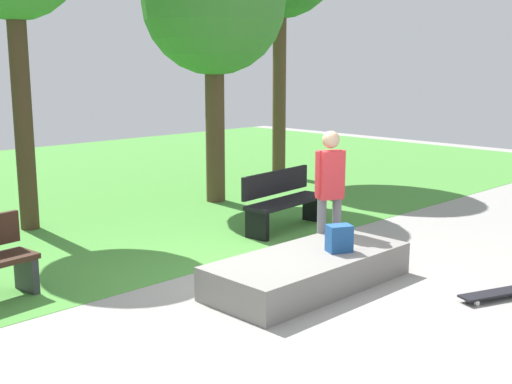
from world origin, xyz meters
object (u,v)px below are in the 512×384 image
Objects in this scene: concrete_ledge at (309,270)px; tree_leaning_ash at (214,5)px; skateboard_by_ledge at (492,294)px; skater_watching at (330,186)px; park_bench_center_lawn at (283,199)px; backpack_on_ledge at (339,238)px.

concrete_ledge is 0.52× the size of tree_leaning_ash.
skater_watching is at bearing 93.70° from skateboard_by_ledge.
skater_watching is 0.35× the size of tree_leaning_ash.
park_bench_center_lawn is at bearing -105.48° from tree_leaning_ash.
park_bench_center_lawn is at bearing 80.47° from skateboard_by_ledge.
concrete_ledge is 0.52m from backpack_on_ledge.
skater_watching is (0.96, 0.49, 0.81)m from concrete_ledge.
skateboard_by_ledge is 0.50× the size of park_bench_center_lawn.
skater_watching reaches higher than park_bench_center_lawn.
concrete_ledge is 1.48× the size of skater_watching.
tree_leaning_ash reaches higher than backpack_on_ledge.
tree_leaning_ash is (2.39, 4.39, 3.38)m from concrete_ledge.
park_bench_center_lawn is (0.63, 3.75, 0.42)m from skateboard_by_ledge.
skater_watching is 2.10× the size of skateboard_by_ledge.
tree_leaning_ash is at bearing 69.94° from skater_watching.
tree_leaning_ash is (1.28, 6.10, 3.51)m from skateboard_by_ledge.
backpack_on_ledge is 5.85m from tree_leaning_ash.
skater_watching reaches higher than backpack_on_ledge.
park_bench_center_lawn reaches higher than backpack_on_ledge.
concrete_ledge is at bearing -152.98° from skater_watching.
skateboard_by_ledge is (0.77, -1.54, -0.48)m from backpack_on_ledge.
backpack_on_ledge is 0.19× the size of park_bench_center_lawn.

